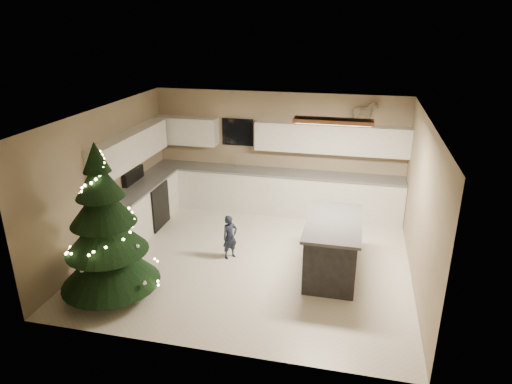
{
  "coord_description": "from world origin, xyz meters",
  "views": [
    {
      "loc": [
        1.7,
        -7.05,
        4.06
      ],
      "look_at": [
        0.0,
        0.35,
        1.15
      ],
      "focal_mm": 32.0,
      "sensor_mm": 36.0,
      "label": 1
    }
  ],
  "objects_px": {
    "christmas_tree": "(106,236)",
    "toddler": "(230,237)",
    "rocking_horse": "(363,113)",
    "island": "(332,247)",
    "bar_stool": "(312,238)"
  },
  "relations": [
    {
      "from": "bar_stool",
      "to": "rocking_horse",
      "type": "height_order",
      "value": "rocking_horse"
    },
    {
      "from": "island",
      "to": "toddler",
      "type": "bearing_deg",
      "value": 176.6
    },
    {
      "from": "island",
      "to": "christmas_tree",
      "type": "height_order",
      "value": "christmas_tree"
    },
    {
      "from": "christmas_tree",
      "to": "rocking_horse",
      "type": "relative_size",
      "value": 3.93
    },
    {
      "from": "island",
      "to": "christmas_tree",
      "type": "xyz_separation_m",
      "value": [
        -3.28,
        -1.44,
        0.53
      ]
    },
    {
      "from": "rocking_horse",
      "to": "toddler",
      "type": "bearing_deg",
      "value": 118.27
    },
    {
      "from": "bar_stool",
      "to": "toddler",
      "type": "xyz_separation_m",
      "value": [
        -1.44,
        -0.21,
        -0.04
      ]
    },
    {
      "from": "bar_stool",
      "to": "rocking_horse",
      "type": "relative_size",
      "value": 0.95
    },
    {
      "from": "christmas_tree",
      "to": "rocking_horse",
      "type": "bearing_deg",
      "value": 47.39
    },
    {
      "from": "toddler",
      "to": "christmas_tree",
      "type": "bearing_deg",
      "value": 177.87
    },
    {
      "from": "island",
      "to": "bar_stool",
      "type": "xyz_separation_m",
      "value": [
        -0.38,
        0.32,
        -0.03
      ]
    },
    {
      "from": "bar_stool",
      "to": "christmas_tree",
      "type": "height_order",
      "value": "christmas_tree"
    },
    {
      "from": "christmas_tree",
      "to": "toddler",
      "type": "xyz_separation_m",
      "value": [
        1.46,
        1.55,
        -0.61
      ]
    },
    {
      "from": "island",
      "to": "toddler",
      "type": "xyz_separation_m",
      "value": [
        -1.81,
        0.11,
        -0.08
      ]
    },
    {
      "from": "toddler",
      "to": "rocking_horse",
      "type": "height_order",
      "value": "rocking_horse"
    }
  ]
}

